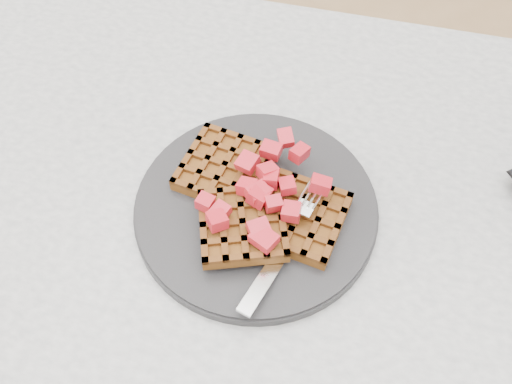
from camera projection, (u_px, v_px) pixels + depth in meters
The scene contains 5 objects.
table at pixel (282, 284), 0.73m from camera, with size 1.20×0.80×0.75m.
plate at pixel (256, 208), 0.65m from camera, with size 0.28×0.28×0.02m, color black.
waffles at pixel (255, 201), 0.63m from camera, with size 0.20×0.19×0.03m.
strawberry_pile at pixel (256, 185), 0.61m from camera, with size 0.15×0.15×0.02m, color #A60313, non-canonical shape.
fork at pixel (289, 240), 0.60m from camera, with size 0.02×0.18×0.02m, color silver, non-canonical shape.
Camera 1 is at (0.04, -0.31, 1.30)m, focal length 40.00 mm.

